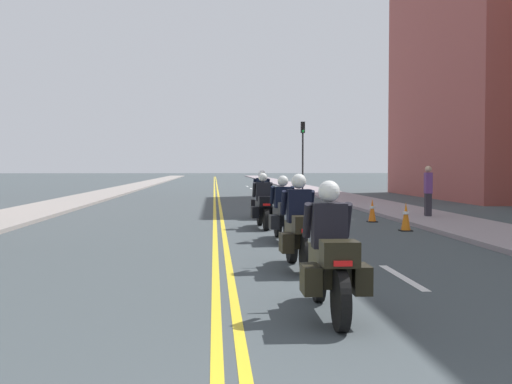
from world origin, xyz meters
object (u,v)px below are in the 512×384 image
Objects in this scene: motorcycle_1 at (300,232)px; motorcycle_3 at (263,206)px; motorcycle_0 at (330,261)px; traffic_light_far at (303,144)px; pedestrian_0 at (428,192)px; motorcycle_2 at (284,214)px; traffic_cone_0 at (406,217)px; traffic_cone_2 at (372,210)px; motorcycle_4 at (262,199)px.

motorcycle_3 is (-0.05, 7.44, -0.01)m from motorcycle_1.
motorcycle_0 is 10.91m from motorcycle_3.
traffic_light_far is 24.16m from pedestrian_0.
traffic_cone_0 is at bearing 28.37° from motorcycle_2.
motorcycle_3 is 0.44× the size of traffic_light_far.
motorcycle_2 reaches higher than traffic_cone_0.
motorcycle_1 is 2.84× the size of traffic_cone_2.
motorcycle_2 is at bearing -148.91° from traffic_cone_0.
traffic_light_far is at bearing 79.56° from motorcycle_1.
motorcycle_1 is 2.67× the size of traffic_cone_0.
motorcycle_2 is at bearing 88.25° from motorcycle_0.
traffic_cone_0 is 0.44× the size of pedestrian_0.
motorcycle_4 is (0.29, 14.66, -0.00)m from motorcycle_0.
traffic_cone_2 is 25.11m from traffic_light_far.
motorcycle_3 is 0.95× the size of motorcycle_4.
motorcycle_4 is (0.19, 11.18, 0.00)m from motorcycle_1.
motorcycle_2 is 2.98× the size of traffic_cone_2.
motorcycle_1 reaches higher than motorcycle_2.
motorcycle_0 is 14.67m from motorcycle_4.
traffic_cone_0 is at bearing 159.67° from pedestrian_0.
traffic_cone_2 is (3.67, 1.87, -0.28)m from motorcycle_3.
motorcycle_1 is at bearing -88.52° from motorcycle_4.
traffic_light_far reaches higher than motorcycle_2.
pedestrian_0 reaches higher than motorcycle_0.
motorcycle_1 is 11.19m from motorcycle_4.
traffic_cone_2 is at bearing 94.25° from traffic_cone_0.
motorcycle_1 is at bearing -92.03° from motorcycle_3.
motorcycle_3 is 2.73× the size of traffic_cone_0.
motorcycle_2 is 1.03× the size of motorcycle_3.
traffic_cone_0 is at bearing -85.75° from traffic_cone_2.
motorcycle_0 is at bearing 163.41° from pedestrian_0.
traffic_light_far is at bearing 78.44° from motorcycle_2.
motorcycle_3 is 2.90× the size of traffic_cone_2.
motorcycle_0 is 7.69m from motorcycle_2.
traffic_cone_0 is 4.28m from pedestrian_0.
motorcycle_0 is 1.01× the size of motorcycle_3.
traffic_cone_0 is at bearing -17.19° from motorcycle_3.
traffic_cone_2 is at bearing 119.03° from pedestrian_0.
traffic_light_far reaches higher than motorcycle_4.
traffic_light_far is 2.75× the size of pedestrian_0.
motorcycle_2 is at bearing -87.59° from motorcycle_4.
motorcycle_2 is 6.97m from motorcycle_4.
pedestrian_0 is (2.14, 0.88, 0.57)m from traffic_cone_2.
motorcycle_2 is 0.98× the size of motorcycle_4.
motorcycle_3 is 4.13m from traffic_cone_2.
motorcycle_4 is at bearing 89.27° from motorcycle_0.
motorcycle_0 is 2.95× the size of traffic_cone_2.
motorcycle_4 is (0.00, 6.97, 0.02)m from motorcycle_2.
traffic_light_far is at bearing 80.99° from motorcycle_4.
motorcycle_0 is 13.32m from traffic_cone_2.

